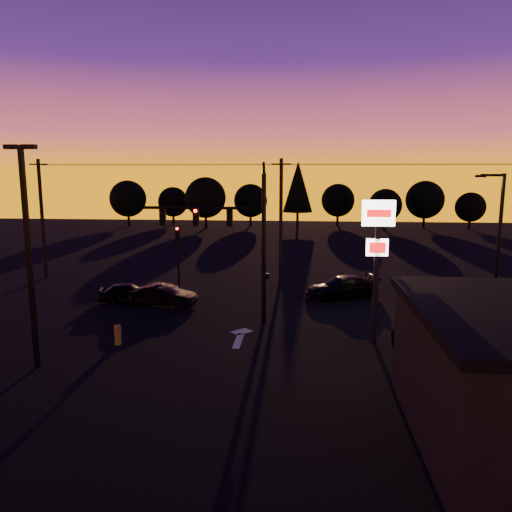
{
  "coord_description": "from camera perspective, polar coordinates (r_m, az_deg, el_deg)",
  "views": [
    {
      "loc": [
        3.4,
        -21.93,
        8.13
      ],
      "look_at": [
        1.0,
        5.0,
        3.5
      ],
      "focal_mm": 35.0,
      "sensor_mm": 36.0,
      "label": 1
    }
  ],
  "objects": [
    {
      "name": "ground",
      "position": [
        23.63,
        -3.55,
        -10.42
      ],
      "size": [
        120.0,
        120.0,
        0.0
      ],
      "primitive_type": "plane",
      "color": "black",
      "rests_on": "ground"
    },
    {
      "name": "lane_arrow",
      "position": [
        25.12,
        -1.83,
        -9.16
      ],
      "size": [
        1.2,
        3.1,
        0.01
      ],
      "color": "beige",
      "rests_on": "ground"
    },
    {
      "name": "traffic_signal_mast",
      "position": [
        26.35,
        -2.58,
        2.75
      ],
      "size": [
        6.79,
        0.52,
        8.58
      ],
      "color": "black",
      "rests_on": "ground"
    },
    {
      "name": "secondary_signal",
      "position": [
        34.85,
        -8.92,
        0.91
      ],
      "size": [
        0.3,
        0.31,
        4.35
      ],
      "color": "black",
      "rests_on": "ground"
    },
    {
      "name": "parking_lot_light",
      "position": [
        22.03,
        -24.63,
        1.37
      ],
      "size": [
        1.25,
        0.3,
        9.14
      ],
      "color": "black",
      "rests_on": "ground"
    },
    {
      "name": "pylon_sign",
      "position": [
        23.92,
        13.71,
        1.71
      ],
      "size": [
        1.5,
        0.28,
        6.8
      ],
      "color": "black",
      "rests_on": "ground"
    },
    {
      "name": "streetlight",
      "position": [
        29.61,
        25.85,
        1.55
      ],
      "size": [
        1.55,
        0.35,
        8.0
      ],
      "color": "black",
      "rests_on": "ground"
    },
    {
      "name": "utility_pole_0",
      "position": [
        40.98,
        -23.24,
        3.98
      ],
      "size": [
        1.4,
        0.26,
        9.0
      ],
      "color": "black",
      "rests_on": "ground"
    },
    {
      "name": "utility_pole_1",
      "position": [
        36.13,
        2.85,
        4.09
      ],
      "size": [
        1.4,
        0.26,
        9.0
      ],
      "color": "black",
      "rests_on": "ground"
    },
    {
      "name": "power_wires",
      "position": [
        35.96,
        2.91,
        10.4
      ],
      "size": [
        36.0,
        1.22,
        0.07
      ],
      "color": "black",
      "rests_on": "ground"
    },
    {
      "name": "bollard",
      "position": [
        24.74,
        -15.51,
        -8.69
      ],
      "size": [
        0.31,
        0.31,
        0.93
      ],
      "primitive_type": "cylinder",
      "color": "gold",
      "rests_on": "ground"
    },
    {
      "name": "tree_0",
      "position": [
        76.39,
        -14.43,
        6.36
      ],
      "size": [
        5.36,
        5.36,
        6.74
      ],
      "color": "black",
      "rests_on": "ground"
    },
    {
      "name": "tree_1",
      "position": [
        77.54,
        -9.46,
        6.12
      ],
      "size": [
        4.54,
        4.54,
        5.71
      ],
      "color": "black",
      "rests_on": "ground"
    },
    {
      "name": "tree_2",
      "position": [
        71.3,
        -5.79,
        6.65
      ],
      "size": [
        5.77,
        5.78,
        7.26
      ],
      "color": "black",
      "rests_on": "ground"
    },
    {
      "name": "tree_3",
      "position": [
        74.43,
        -0.63,
        6.34
      ],
      "size": [
        4.95,
        4.95,
        6.22
      ],
      "color": "black",
      "rests_on": "ground"
    },
    {
      "name": "tree_4",
      "position": [
        70.96,
        4.81,
        7.91
      ],
      "size": [
        4.18,
        4.18,
        9.5
      ],
      "color": "black",
      "rests_on": "ground"
    },
    {
      "name": "tree_5",
      "position": [
        76.26,
        9.35,
        6.3
      ],
      "size": [
        4.95,
        4.95,
        6.22
      ],
      "color": "black",
      "rests_on": "ground"
    },
    {
      "name": "tree_6",
      "position": [
        71.04,
        14.55,
        5.62
      ],
      "size": [
        4.54,
        4.54,
        5.71
      ],
      "color": "black",
      "rests_on": "ground"
    },
    {
      "name": "tree_7",
      "position": [
        75.13,
        18.74,
        6.1
      ],
      "size": [
        5.36,
        5.36,
        6.74
      ],
      "color": "black",
      "rests_on": "ground"
    },
    {
      "name": "tree_8",
      "position": [
        75.87,
        23.3,
        5.15
      ],
      "size": [
        4.12,
        4.12,
        5.19
      ],
      "color": "black",
      "rests_on": "ground"
    },
    {
      "name": "car_left",
      "position": [
        32.31,
        -14.39,
        -4.05
      ],
      "size": [
        3.76,
        2.02,
        1.22
      ],
      "primitive_type": "imported",
      "rotation": [
        0.0,
        0.0,
        1.74
      ],
      "color": "black",
      "rests_on": "ground"
    },
    {
      "name": "car_mid",
      "position": [
        30.89,
        -10.44,
        -4.45
      ],
      "size": [
        4.15,
        1.98,
        1.31
      ],
      "primitive_type": "imported",
      "rotation": [
        0.0,
        0.0,
        1.42
      ],
      "color": "black",
      "rests_on": "ground"
    },
    {
      "name": "car_right",
      "position": [
        32.73,
        9.76,
        -3.55
      ],
      "size": [
        5.2,
        3.54,
        1.4
      ],
      "primitive_type": "imported",
      "rotation": [
        0.0,
        0.0,
        -1.21
      ],
      "color": "black",
      "rests_on": "ground"
    },
    {
      "name": "suv_parked",
      "position": [
        22.93,
        19.78,
        -9.89
      ],
      "size": [
        3.19,
        5.12,
        1.32
      ],
      "primitive_type": "imported",
      "rotation": [
        0.0,
        0.0,
        0.22
      ],
      "color": "black",
      "rests_on": "ground"
    }
  ]
}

